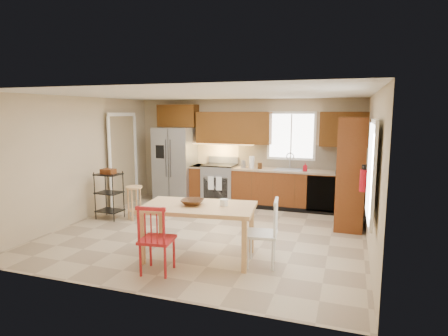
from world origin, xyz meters
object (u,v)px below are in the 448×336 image
object	(u,v)px
soap_bottle	(305,167)
table_jar	(224,204)
chair_red	(157,238)
bar_stool	(134,203)
range_stove	(220,184)
chair_white	(262,233)
dining_table	(199,232)
utility_cart	(109,195)
fire_extinguisher	(363,181)
table_bowl	(192,205)
pantry	(350,173)
refrigerator	(175,164)

from	to	relation	value
soap_bottle	table_jar	world-z (taller)	soap_bottle
chair_red	bar_stool	distance (m)	2.73
range_stove	chair_white	xyz separation A→B (m)	(1.81, -3.33, 0.03)
dining_table	utility_cart	xyz separation A→B (m)	(-2.58, 1.38, 0.09)
chair_red	table_jar	bearing A→B (deg)	39.45
chair_red	utility_cart	xyz separation A→B (m)	(-2.23, 2.03, 0.01)
dining_table	chair_white	world-z (taller)	chair_white
fire_extinguisher	utility_cart	size ratio (longest dim) A/B	0.37
table_jar	bar_stool	distance (m)	2.82
soap_bottle	table_bowl	world-z (taller)	soap_bottle
table_jar	utility_cart	distance (m)	3.23
chair_red	chair_white	bearing A→B (deg)	21.11
soap_bottle	pantry	bearing A→B (deg)	-43.45
refrigerator	bar_stool	xyz separation A→B (m)	(-0.04, -1.84, -0.56)
dining_table	table_jar	xyz separation A→B (m)	(0.36, 0.10, 0.44)
soap_bottle	chair_white	bearing A→B (deg)	-93.92
fire_extinguisher	dining_table	bearing A→B (deg)	-150.01
chair_white	bar_stool	distance (m)	3.33
soap_bottle	dining_table	size ratio (longest dim) A/B	0.12
bar_stool	fire_extinguisher	bearing A→B (deg)	-8.51
table_bowl	dining_table	bearing A→B (deg)	0.00
pantry	range_stove	bearing A→B (deg)	161.71
fire_extinguisher	utility_cart	world-z (taller)	fire_extinguisher
refrigerator	bar_stool	world-z (taller)	refrigerator
range_stove	fire_extinguisher	xyz separation A→B (m)	(3.18, -2.04, 0.64)
dining_table	chair_red	size ratio (longest dim) A/B	1.70
soap_bottle	pantry	size ratio (longest dim) A/B	0.09
range_stove	table_jar	world-z (taller)	table_jar
refrigerator	chair_red	xyz separation A→B (m)	(1.66, -3.97, -0.42)
range_stove	soap_bottle	size ratio (longest dim) A/B	4.82
refrigerator	fire_extinguisher	bearing A→B (deg)	-24.52
pantry	dining_table	world-z (taller)	pantry
table_jar	chair_white	bearing A→B (deg)	-5.17
pantry	refrigerator	bearing A→B (deg)	167.38
pantry	chair_red	size ratio (longest dim) A/B	2.16
chair_red	bar_stool	bearing A→B (deg)	121.41
range_stove	dining_table	size ratio (longest dim) A/B	0.56
chair_red	utility_cart	world-z (taller)	utility_cart
chair_red	utility_cart	size ratio (longest dim) A/B	0.99
pantry	utility_cart	size ratio (longest dim) A/B	2.13
fire_extinguisher	refrigerator	bearing A→B (deg)	155.48
chair_red	dining_table	bearing A→B (deg)	54.51
soap_bottle	bar_stool	xyz separation A→B (m)	(-3.22, -1.81, -0.65)
fire_extinguisher	table_bowl	size ratio (longest dim) A/B	1.08
bar_stool	utility_cart	distance (m)	0.56
fire_extinguisher	dining_table	distance (m)	2.77
fire_extinguisher	table_jar	distance (m)	2.33
pantry	utility_cart	world-z (taller)	pantry
fire_extinguisher	bar_stool	distance (m)	4.44
table_bowl	chair_red	bearing A→B (deg)	-110.79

